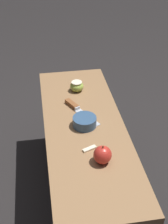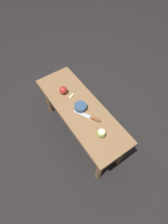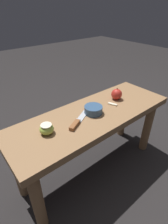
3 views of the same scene
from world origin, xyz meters
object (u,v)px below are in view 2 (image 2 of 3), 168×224
bowl (81,106)px  wooden_bench (81,114)px  knife (91,117)px  apple_cut (101,133)px  apple_whole (63,90)px

bowl → wooden_bench: bearing=112.2°
knife → apple_cut: 0.17m
knife → bowl: 0.13m
wooden_bench → apple_cut: 0.32m
knife → bowl: bowl is taller
knife → apple_cut: apple_cut is taller
knife → apple_cut: bearing=143.8°
knife → bowl: bearing=-22.3°
apple_whole → wooden_bench: bearing=-172.3°
apple_cut → wooden_bench: bearing=-1.4°
apple_whole → apple_cut: bearing=-177.4°
apple_cut → bowl: apple_cut is taller
wooden_bench → apple_whole: (0.23, 0.03, 0.12)m
apple_cut → bowl: 0.30m
wooden_bench → knife: size_ratio=4.54×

